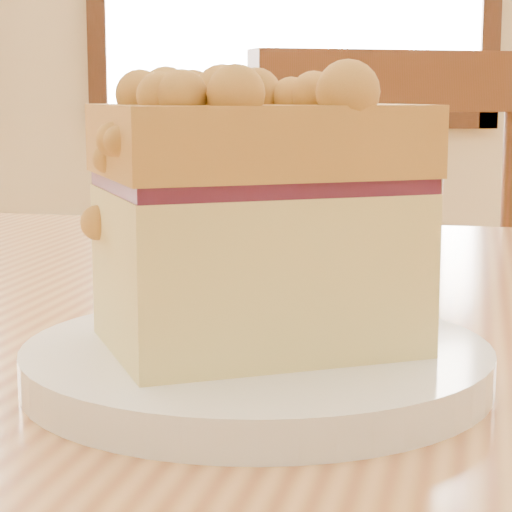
{
  "coord_description": "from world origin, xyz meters",
  "views": [
    {
      "loc": [
        0.1,
        -0.38,
        0.87
      ],
      "look_at": [
        0.1,
        0.06,
        0.8
      ],
      "focal_mm": 70.0,
      "sensor_mm": 36.0,
      "label": 1
    }
  ],
  "objects_px": {
    "cafe_table_main": "(263,477)",
    "cafe_chair_main": "(369,437)",
    "plate": "(257,364)",
    "cake_slice": "(254,214)"
  },
  "relations": [
    {
      "from": "cafe_table_main",
      "to": "cafe_chair_main",
      "type": "relative_size",
      "value": 1.49
    },
    {
      "from": "cafe_chair_main",
      "to": "cake_slice",
      "type": "distance_m",
      "value": 0.82
    },
    {
      "from": "cafe_table_main",
      "to": "cafe_chair_main",
      "type": "height_order",
      "value": "cafe_chair_main"
    },
    {
      "from": "cafe_table_main",
      "to": "plate",
      "type": "relative_size",
      "value": 6.86
    },
    {
      "from": "cafe_chair_main",
      "to": "cafe_table_main",
      "type": "bearing_deg",
      "value": 60.86
    },
    {
      "from": "cake_slice",
      "to": "cafe_table_main",
      "type": "bearing_deg",
      "value": 68.54
    },
    {
      "from": "cafe_chair_main",
      "to": "plate",
      "type": "bearing_deg",
      "value": 62.77
    },
    {
      "from": "cafe_chair_main",
      "to": "plate",
      "type": "distance_m",
      "value": 0.79
    },
    {
      "from": "cafe_chair_main",
      "to": "cake_slice",
      "type": "height_order",
      "value": "cafe_chair_main"
    },
    {
      "from": "plate",
      "to": "cake_slice",
      "type": "distance_m",
      "value": 0.07
    }
  ]
}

